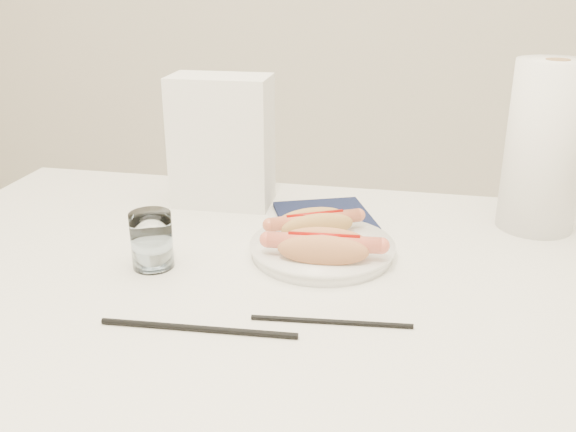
% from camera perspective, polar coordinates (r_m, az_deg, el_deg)
% --- Properties ---
extents(table, '(1.20, 0.80, 0.75)m').
position_cam_1_polar(table, '(0.98, -2.51, -7.94)').
color(table, white).
rests_on(table, ground).
extents(plate, '(0.27, 0.27, 0.02)m').
position_cam_1_polar(plate, '(0.99, 3.06, -3.08)').
color(plate, white).
rests_on(plate, table).
extents(hotdog_left, '(0.14, 0.11, 0.04)m').
position_cam_1_polar(hotdog_left, '(1.02, 2.40, -0.68)').
color(hotdog_left, tan).
rests_on(hotdog_left, plate).
extents(hotdog_right, '(0.17, 0.07, 0.05)m').
position_cam_1_polar(hotdog_right, '(0.93, 3.22, -2.77)').
color(hotdog_right, '#CE8250').
rests_on(hotdog_right, plate).
extents(water_glass, '(0.06, 0.06, 0.09)m').
position_cam_1_polar(water_glass, '(0.97, -12.08, -2.13)').
color(water_glass, silver).
rests_on(water_glass, table).
extents(chopstick_near, '(0.25, 0.02, 0.01)m').
position_cam_1_polar(chopstick_near, '(0.81, -8.02, -9.91)').
color(chopstick_near, black).
rests_on(chopstick_near, table).
extents(chopstick_far, '(0.20, 0.03, 0.01)m').
position_cam_1_polar(chopstick_far, '(0.82, 3.89, -9.40)').
color(chopstick_far, black).
rests_on(chopstick_far, table).
extents(napkin_box, '(0.18, 0.10, 0.24)m').
position_cam_1_polar(napkin_box, '(1.18, -5.93, 6.64)').
color(napkin_box, white).
rests_on(napkin_box, table).
extents(navy_napkin, '(0.21, 0.21, 0.01)m').
position_cam_1_polar(navy_napkin, '(1.14, 3.25, -0.06)').
color(navy_napkin, '#111735').
rests_on(navy_napkin, table).
extents(paper_towel_roll, '(0.15, 0.15, 0.28)m').
position_cam_1_polar(paper_towel_roll, '(1.14, 21.96, 5.73)').
color(paper_towel_roll, white).
rests_on(paper_towel_roll, table).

